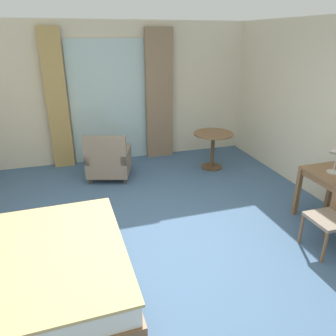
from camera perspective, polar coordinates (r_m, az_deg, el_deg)
The scene contains 9 objects.
ground at distance 4.10m, azimuth -1.33°, elevation -14.52°, with size 6.16×7.20×0.10m, color #426084.
wall_back at distance 6.64m, azimuth -9.64°, elevation 12.89°, with size 5.76×0.12×2.69m, color beige.
balcony_glass_door at distance 6.57m, azimuth -10.25°, elevation 11.33°, with size 1.53×0.02×2.36m, color silver.
curtain_panel_left at distance 6.41m, azimuth -19.11°, elevation 11.11°, with size 0.38×0.10×2.57m, color tan.
curtain_panel_right at distance 6.65m, azimuth -1.54°, elevation 12.68°, with size 0.56×0.10×2.57m, color #897056.
bed at distance 3.60m, azimuth -26.98°, elevation -17.24°, with size 2.26×1.95×0.99m.
desk_lamp at distance 4.57m, azimuth 27.39°, elevation 1.71°, with size 0.29×0.22×0.42m.
armchair_by_window at distance 5.85m, azimuth -10.45°, elevation 1.26°, with size 0.91×0.94×0.86m.
round_cafe_table at distance 6.23m, azimuth 7.97°, elevation 4.61°, with size 0.74×0.74×0.70m.
Camera 1 is at (-0.88, -3.15, 2.41)m, focal length 34.38 mm.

